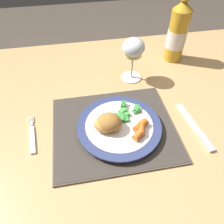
% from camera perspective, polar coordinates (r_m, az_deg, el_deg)
% --- Properties ---
extents(ground_plane, '(6.00, 6.00, 0.00)m').
position_cam_1_polar(ground_plane, '(1.31, -2.16, -23.40)').
color(ground_plane, '#4C4238').
extents(dining_table, '(1.54, 0.92, 0.74)m').
position_cam_1_polar(dining_table, '(0.73, -3.58, -5.20)').
color(dining_table, tan).
rests_on(dining_table, ground).
extents(placemat, '(0.35, 0.30, 0.01)m').
position_cam_1_polar(placemat, '(0.63, 0.49, -4.22)').
color(placemat, brown).
rests_on(placemat, dining_table).
extents(dinner_plate, '(0.24, 0.24, 0.02)m').
position_cam_1_polar(dinner_plate, '(0.62, 1.86, -3.80)').
color(dinner_plate, white).
rests_on(dinner_plate, placemat).
extents(breaded_croquettes, '(0.09, 0.08, 0.05)m').
position_cam_1_polar(breaded_croquettes, '(0.59, -1.30, -2.94)').
color(breaded_croquettes, tan).
rests_on(breaded_croquettes, dinner_plate).
extents(green_beans_pile, '(0.09, 0.08, 0.01)m').
position_cam_1_polar(green_beans_pile, '(0.63, 3.57, -0.38)').
color(green_beans_pile, green).
rests_on(green_beans_pile, dinner_plate).
extents(glazed_carrots, '(0.06, 0.07, 0.02)m').
position_cam_1_polar(glazed_carrots, '(0.59, 7.41, -4.42)').
color(glazed_carrots, orange).
rests_on(glazed_carrots, dinner_plate).
extents(fork, '(0.03, 0.14, 0.01)m').
position_cam_1_polar(fork, '(0.65, -20.12, -6.10)').
color(fork, silver).
rests_on(fork, dining_table).
extents(table_knife, '(0.04, 0.19, 0.01)m').
position_cam_1_polar(table_knife, '(0.67, 21.40, -4.42)').
color(table_knife, silver).
rests_on(table_knife, dining_table).
extents(wine_glass, '(0.08, 0.08, 0.15)m').
position_cam_1_polar(wine_glass, '(0.75, 5.58, 15.90)').
color(wine_glass, silver).
rests_on(wine_glass, dining_table).
extents(bottle, '(0.07, 0.07, 0.29)m').
position_cam_1_polar(bottle, '(0.90, 16.77, 19.35)').
color(bottle, gold).
rests_on(bottle, dining_table).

